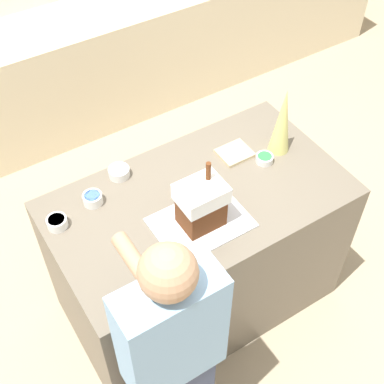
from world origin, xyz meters
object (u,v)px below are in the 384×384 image
(baking_tray, at_px, (201,222))
(decorative_tree, at_px, (282,121))
(candy_bowl_behind_tray, at_px, (93,198))
(gingerbread_house, at_px, (201,204))
(cookbook, at_px, (235,153))
(candy_bowl_near_tray_right, at_px, (119,172))
(candy_bowl_far_left, at_px, (57,222))
(candy_bowl_front_corner, at_px, (264,158))
(person, at_px, (173,360))

(baking_tray, bearing_deg, decorative_tree, 18.26)
(decorative_tree, bearing_deg, candy_bowl_behind_tray, 169.80)
(gingerbread_house, height_order, cookbook, gingerbread_house)
(candy_bowl_near_tray_right, xyz_separation_m, candy_bowl_far_left, (-0.40, -0.14, 0.00))
(decorative_tree, bearing_deg, candy_bowl_near_tray_right, 161.20)
(candy_bowl_front_corner, xyz_separation_m, person, (-0.95, -0.64, -0.15))
(candy_bowl_behind_tray, distance_m, cookbook, 0.79)
(decorative_tree, relative_size, candy_bowl_behind_tray, 4.02)
(cookbook, bearing_deg, candy_bowl_near_tray_right, 162.39)
(baking_tray, bearing_deg, candy_bowl_near_tray_right, 110.70)
(candy_bowl_near_tray_right, bearing_deg, decorative_tree, -18.80)
(baking_tray, distance_m, candy_bowl_front_corner, 0.54)
(decorative_tree, height_order, candy_bowl_behind_tray, decorative_tree)
(gingerbread_house, distance_m, cookbook, 0.52)
(gingerbread_house, relative_size, candy_bowl_near_tray_right, 3.14)
(candy_bowl_near_tray_right, relative_size, person, 0.07)
(candy_bowl_front_corner, bearing_deg, gingerbread_house, -161.36)
(cookbook, bearing_deg, candy_bowl_front_corner, -51.21)
(decorative_tree, bearing_deg, person, -147.85)
(decorative_tree, bearing_deg, gingerbread_house, -161.75)
(decorative_tree, height_order, cookbook, decorative_tree)
(baking_tray, relative_size, cookbook, 2.62)
(candy_bowl_front_corner, bearing_deg, cookbook, 128.79)
(baking_tray, distance_m, candy_bowl_near_tray_right, 0.52)
(baking_tray, distance_m, cookbook, 0.51)
(candy_bowl_far_left, height_order, person, person)
(baking_tray, relative_size, gingerbread_house, 1.31)
(baking_tray, bearing_deg, person, -133.31)
(candy_bowl_behind_tray, xyz_separation_m, cookbook, (0.79, -0.09, -0.02))
(candy_bowl_behind_tray, bearing_deg, cookbook, -6.67)
(candy_bowl_near_tray_right, distance_m, person, 1.00)
(gingerbread_house, height_order, candy_bowl_front_corner, gingerbread_house)
(decorative_tree, xyz_separation_m, candy_bowl_far_left, (-1.22, 0.14, -0.17))
(cookbook, height_order, person, person)
(candy_bowl_far_left, distance_m, person, 0.84)
(baking_tray, relative_size, person, 0.29)
(gingerbread_house, height_order, candy_bowl_near_tray_right, gingerbread_house)
(candy_bowl_near_tray_right, relative_size, candy_bowl_behind_tray, 1.12)
(candy_bowl_front_corner, distance_m, cookbook, 0.16)
(baking_tray, height_order, candy_bowl_near_tray_right, candy_bowl_near_tray_right)
(person, bearing_deg, candy_bowl_near_tray_right, 75.09)
(candy_bowl_far_left, relative_size, person, 0.06)
(gingerbread_house, height_order, candy_bowl_behind_tray, gingerbread_house)
(candy_bowl_far_left, bearing_deg, candy_bowl_front_corner, -8.98)
(candy_bowl_front_corner, bearing_deg, candy_bowl_far_left, 171.02)
(candy_bowl_near_tray_right, relative_size, candy_bowl_front_corner, 1.17)
(baking_tray, height_order, gingerbread_house, gingerbread_house)
(gingerbread_house, bearing_deg, baking_tray, -153.01)
(decorative_tree, height_order, candy_bowl_far_left, decorative_tree)
(gingerbread_house, distance_m, candy_bowl_front_corner, 0.55)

